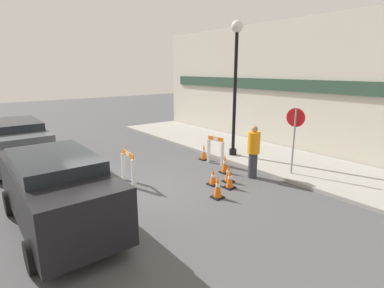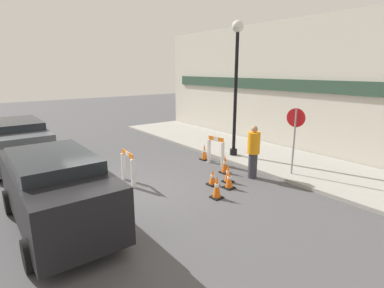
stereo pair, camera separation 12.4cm
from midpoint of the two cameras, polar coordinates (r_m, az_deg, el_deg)
ground_plane at (r=8.83m, az=-13.49°, el=-9.41°), size 60.00×60.00×0.00m
sidewalk_slab at (r=12.51m, az=13.31°, el=-2.11°), size 18.00×3.45×0.12m
storefront_facade at (r=13.52m, az=18.85°, el=10.32°), size 18.00×0.22×5.50m
streetlamp_post at (r=11.70m, az=8.00°, el=13.57°), size 0.44×0.44×5.08m
stop_sign at (r=10.10m, az=18.63°, el=2.50°), size 0.59×0.15×2.16m
barricade_0 at (r=9.41m, az=-12.39°, el=-4.22°), size 0.88×0.20×1.03m
barricade_1 at (r=11.13m, az=4.17°, el=-1.13°), size 0.72×0.24×1.05m
traffic_cone_0 at (r=9.49m, az=6.58°, el=-5.60°), size 0.30×0.30×0.58m
traffic_cone_1 at (r=9.02m, az=6.81°, el=-6.70°), size 0.30×0.30×0.57m
traffic_cone_2 at (r=8.31m, az=4.51°, el=-8.21°), size 0.30×0.30×0.65m
traffic_cone_3 at (r=11.73m, az=1.97°, el=-1.57°), size 0.30×0.30×0.63m
traffic_cone_4 at (r=10.30m, az=5.94°, el=-3.82°), size 0.30×0.30×0.65m
traffic_cone_5 at (r=9.24m, az=3.65°, el=-6.39°), size 0.30×0.30×0.49m
person_worker at (r=9.82m, az=11.27°, el=-1.20°), size 0.56×0.56×1.73m
parked_car_0 at (r=12.49m, az=-30.76°, el=0.49°), size 4.30×1.87×1.69m
parked_car_1 at (r=7.29m, az=-24.84°, el=-7.36°), size 4.39×1.83×1.69m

